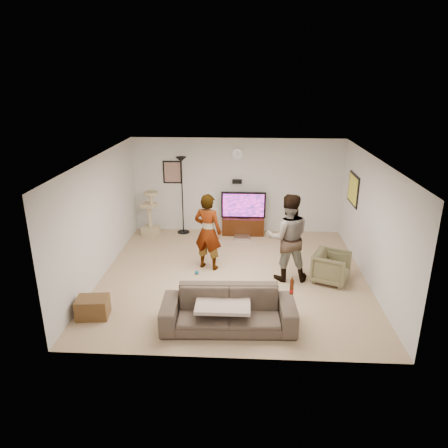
# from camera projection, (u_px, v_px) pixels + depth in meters

# --- Properties ---
(floor) EXTENTS (5.50, 5.50, 0.02)m
(floor) POSITION_uv_depth(u_px,v_px,m) (233.00, 276.00, 8.88)
(floor) COLOR tan
(floor) RESTS_ON ground
(ceiling) EXTENTS (5.50, 5.50, 0.02)m
(ceiling) POSITION_uv_depth(u_px,v_px,m) (234.00, 158.00, 8.03)
(ceiling) COLOR silver
(ceiling) RESTS_ON wall_back
(wall_back) EXTENTS (5.50, 0.04, 2.50)m
(wall_back) POSITION_uv_depth(u_px,v_px,m) (237.00, 186.00, 11.04)
(wall_back) COLOR silver
(wall_back) RESTS_ON floor
(wall_front) EXTENTS (5.50, 0.04, 2.50)m
(wall_front) POSITION_uv_depth(u_px,v_px,m) (227.00, 284.00, 5.87)
(wall_front) COLOR silver
(wall_front) RESTS_ON floor
(wall_left) EXTENTS (0.04, 5.50, 2.50)m
(wall_left) POSITION_uv_depth(u_px,v_px,m) (100.00, 217.00, 8.60)
(wall_left) COLOR silver
(wall_left) RESTS_ON floor
(wall_right) EXTENTS (0.04, 5.50, 2.50)m
(wall_right) POSITION_uv_depth(u_px,v_px,m) (372.00, 222.00, 8.32)
(wall_right) COLOR silver
(wall_right) RESTS_ON floor
(wall_clock) EXTENTS (0.26, 0.04, 0.26)m
(wall_clock) POSITION_uv_depth(u_px,v_px,m) (237.00, 154.00, 10.73)
(wall_clock) COLOR white
(wall_clock) RESTS_ON wall_back
(wall_speaker) EXTENTS (0.25, 0.10, 0.10)m
(wall_speaker) POSITION_uv_depth(u_px,v_px,m) (237.00, 182.00, 10.94)
(wall_speaker) COLOR black
(wall_speaker) RESTS_ON wall_back
(picture_back) EXTENTS (0.42, 0.03, 0.52)m
(picture_back) POSITION_uv_depth(u_px,v_px,m) (172.00, 172.00, 10.99)
(picture_back) COLOR #8B6960
(picture_back) RESTS_ON wall_back
(picture_right) EXTENTS (0.03, 0.78, 0.62)m
(picture_right) POSITION_uv_depth(u_px,v_px,m) (353.00, 189.00, 9.74)
(picture_right) COLOR yellow
(picture_right) RESTS_ON wall_right
(tv_stand) EXTENTS (1.10, 0.45, 0.46)m
(tv_stand) POSITION_uv_depth(u_px,v_px,m) (243.00, 225.00, 11.15)
(tv_stand) COLOR black
(tv_stand) RESTS_ON floor
(console_box) EXTENTS (0.40, 0.30, 0.07)m
(console_box) POSITION_uv_depth(u_px,v_px,m) (242.00, 238.00, 10.84)
(console_box) COLOR silver
(console_box) RESTS_ON floor
(tv) EXTENTS (1.16, 0.08, 0.69)m
(tv) POSITION_uv_depth(u_px,v_px,m) (243.00, 205.00, 10.95)
(tv) COLOR black
(tv) RESTS_ON tv_stand
(tv_screen) EXTENTS (1.07, 0.01, 0.61)m
(tv_screen) POSITION_uv_depth(u_px,v_px,m) (243.00, 205.00, 10.91)
(tv_screen) COLOR #E221B1
(tv_screen) RESTS_ON tv
(floor_lamp) EXTENTS (0.32, 0.32, 2.05)m
(floor_lamp) POSITION_uv_depth(u_px,v_px,m) (182.00, 196.00, 10.96)
(floor_lamp) COLOR black
(floor_lamp) RESTS_ON floor
(cat_tree) EXTENTS (0.47, 0.47, 1.19)m
(cat_tree) POSITION_uv_depth(u_px,v_px,m) (150.00, 213.00, 10.98)
(cat_tree) COLOR tan
(cat_tree) RESTS_ON floor
(person_left) EXTENTS (0.71, 0.58, 1.68)m
(person_left) POSITION_uv_depth(u_px,v_px,m) (208.00, 232.00, 8.96)
(person_left) COLOR #ABA7BE
(person_left) RESTS_ON floor
(person_right) EXTENTS (0.92, 0.74, 1.82)m
(person_right) POSITION_uv_depth(u_px,v_px,m) (288.00, 238.00, 8.45)
(person_right) COLOR #32529D
(person_right) RESTS_ON floor
(sofa) EXTENTS (2.26, 0.96, 0.65)m
(sofa) POSITION_uv_depth(u_px,v_px,m) (228.00, 309.00, 6.98)
(sofa) COLOR #473B32
(sofa) RESTS_ON floor
(throw_blanket) EXTENTS (0.90, 0.70, 0.06)m
(throw_blanket) POSITION_uv_depth(u_px,v_px,m) (223.00, 303.00, 6.94)
(throw_blanket) COLOR beige
(throw_blanket) RESTS_ON sofa
(beer_bottle) EXTENTS (0.06, 0.06, 0.25)m
(beer_bottle) POSITION_uv_depth(u_px,v_px,m) (292.00, 287.00, 6.77)
(beer_bottle) COLOR #531E08
(beer_bottle) RESTS_ON sofa
(armchair) EXTENTS (0.90, 0.89, 0.63)m
(armchair) POSITION_uv_depth(u_px,v_px,m) (331.00, 267.00, 8.52)
(armchair) COLOR brown
(armchair) RESTS_ON floor
(side_table) EXTENTS (0.58, 0.46, 0.36)m
(side_table) POSITION_uv_depth(u_px,v_px,m) (93.00, 307.00, 7.31)
(side_table) COLOR #53371C
(side_table) RESTS_ON floor
(toy_ball) EXTENTS (0.08, 0.08, 0.08)m
(toy_ball) POSITION_uv_depth(u_px,v_px,m) (197.00, 272.00, 8.92)
(toy_ball) COLOR #0F5A88
(toy_ball) RESTS_ON floor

